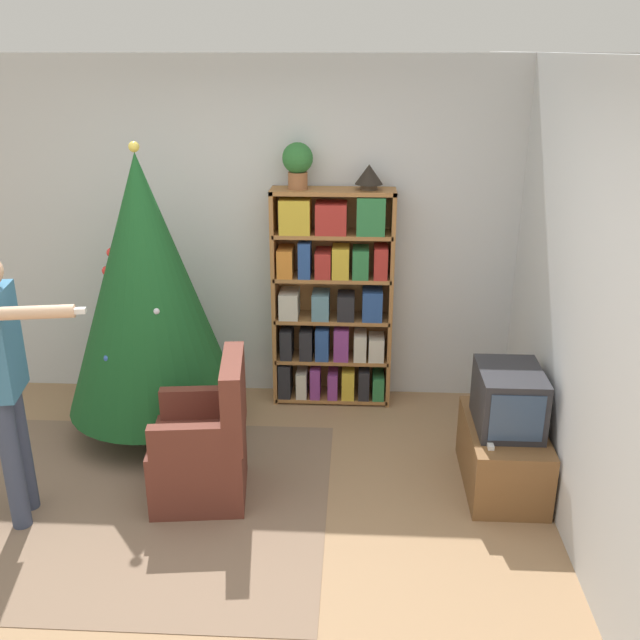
% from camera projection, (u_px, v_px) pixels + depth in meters
% --- Properties ---
extents(ground_plane, '(14.00, 14.00, 0.00)m').
position_uv_depth(ground_plane, '(209.00, 554.00, 3.95)').
color(ground_plane, '#9E7A56').
extents(wall_back, '(8.00, 0.10, 2.60)m').
position_uv_depth(wall_back, '(255.00, 233.00, 5.46)').
color(wall_back, silver).
rests_on(wall_back, ground_plane).
extents(wall_right, '(0.10, 8.00, 2.60)m').
position_uv_depth(wall_right, '(619.00, 347.00, 3.38)').
color(wall_right, silver).
rests_on(wall_right, ground_plane).
extents(area_rug, '(2.59, 2.02, 0.01)m').
position_uv_depth(area_rug, '(116.00, 504.00, 4.38)').
color(area_rug, '#7F6651').
rests_on(area_rug, ground_plane).
extents(bookshelf, '(0.91, 0.26, 1.68)m').
position_uv_depth(bookshelf, '(332.00, 299.00, 5.40)').
color(bookshelf, '#A8703D').
rests_on(bookshelf, ground_plane).
extents(tv_stand, '(0.47, 0.81, 0.42)m').
position_uv_depth(tv_stand, '(503.00, 455.00, 4.52)').
color(tv_stand, brown).
rests_on(tv_stand, ground_plane).
extents(television, '(0.38, 0.50, 0.38)m').
position_uv_depth(television, '(509.00, 399.00, 4.37)').
color(television, '#28282D').
rests_on(television, tv_stand).
extents(game_remote, '(0.04, 0.12, 0.02)m').
position_uv_depth(game_remote, '(490.00, 444.00, 4.22)').
color(game_remote, white).
rests_on(game_remote, tv_stand).
extents(christmas_tree, '(1.21, 1.21, 2.08)m').
position_uv_depth(christmas_tree, '(147.00, 286.00, 4.86)').
color(christmas_tree, '#4C3323').
rests_on(christmas_tree, ground_plane).
extents(armchair, '(0.63, 0.62, 0.92)m').
position_uv_depth(armchair, '(205.00, 449.00, 4.37)').
color(armchair, brown).
rests_on(armchair, ground_plane).
extents(standing_person, '(0.68, 0.46, 1.63)m').
position_uv_depth(standing_person, '(3.00, 370.00, 3.93)').
color(standing_person, '#38425B').
rests_on(standing_person, ground_plane).
extents(potted_plant, '(0.22, 0.22, 0.33)m').
position_uv_depth(potted_plant, '(298.00, 162.00, 5.06)').
color(potted_plant, '#935B38').
rests_on(potted_plant, bookshelf).
extents(table_lamp, '(0.20, 0.20, 0.18)m').
position_uv_depth(table_lamp, '(369.00, 175.00, 5.06)').
color(table_lamp, '#473828').
rests_on(table_lamp, bookshelf).
extents(book_pile_near_tree, '(0.23, 0.16, 0.05)m').
position_uv_depth(book_pile_near_tree, '(212.00, 449.00, 4.94)').
color(book_pile_near_tree, '#5B899E').
rests_on(book_pile_near_tree, ground_plane).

